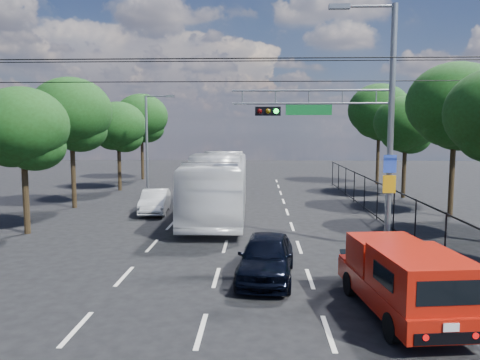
{
  "coord_description": "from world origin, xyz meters",
  "views": [
    {
      "loc": [
        1.34,
        -10.57,
        4.77
      ],
      "look_at": [
        0.63,
        7.32,
        2.8
      ],
      "focal_mm": 35.0,
      "sensor_mm": 36.0,
      "label": 1
    }
  ],
  "objects_px": {
    "signal_mast": "(360,116)",
    "white_van": "(155,201)",
    "red_pickup": "(403,278)",
    "white_bus": "(218,185)",
    "navy_hatchback": "(266,257)"
  },
  "relations": [
    {
      "from": "signal_mast",
      "to": "white_bus",
      "type": "bearing_deg",
      "value": 133.25
    },
    {
      "from": "signal_mast",
      "to": "red_pickup",
      "type": "xyz_separation_m",
      "value": [
        -0.27,
        -6.9,
        -4.24
      ]
    },
    {
      "from": "white_bus",
      "to": "navy_hatchback",
      "type": "bearing_deg",
      "value": -77.96
    },
    {
      "from": "signal_mast",
      "to": "white_bus",
      "type": "distance_m",
      "value": 9.62
    },
    {
      "from": "signal_mast",
      "to": "red_pickup",
      "type": "relative_size",
      "value": 1.82
    },
    {
      "from": "red_pickup",
      "to": "white_van",
      "type": "distance_m",
      "value": 17.21
    },
    {
      "from": "red_pickup",
      "to": "white_van",
      "type": "xyz_separation_m",
      "value": [
        -9.53,
        14.33,
        -0.34
      ]
    },
    {
      "from": "signal_mast",
      "to": "white_van",
      "type": "height_order",
      "value": "signal_mast"
    },
    {
      "from": "signal_mast",
      "to": "red_pickup",
      "type": "distance_m",
      "value": 8.1
    },
    {
      "from": "white_van",
      "to": "white_bus",
      "type": "bearing_deg",
      "value": -19.24
    },
    {
      "from": "signal_mast",
      "to": "white_van",
      "type": "bearing_deg",
      "value": 142.86
    },
    {
      "from": "signal_mast",
      "to": "red_pickup",
      "type": "height_order",
      "value": "signal_mast"
    },
    {
      "from": "red_pickup",
      "to": "white_bus",
      "type": "bearing_deg",
      "value": 113.59
    },
    {
      "from": "red_pickup",
      "to": "navy_hatchback",
      "type": "xyz_separation_m",
      "value": [
        -3.41,
        2.88,
        -0.29
      ]
    },
    {
      "from": "red_pickup",
      "to": "navy_hatchback",
      "type": "relative_size",
      "value": 1.24
    }
  ]
}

